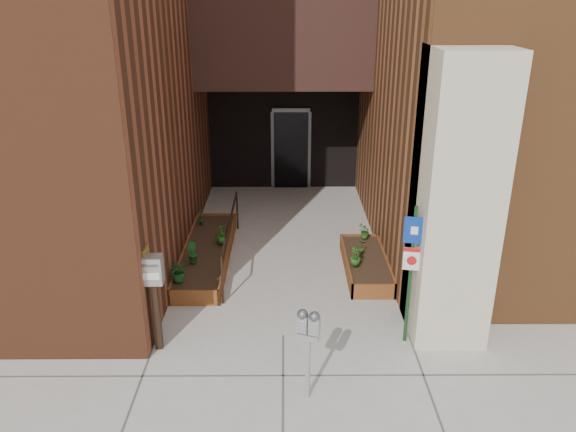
{
  "coord_description": "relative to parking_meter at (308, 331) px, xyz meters",
  "views": [
    {
      "loc": [
        0.03,
        -7.54,
        5.09
      ],
      "look_at": [
        0.09,
        1.8,
        1.32
      ],
      "focal_mm": 35.0,
      "sensor_mm": 36.0,
      "label": 1
    }
  ],
  "objects": [
    {
      "name": "planter_right",
      "position": [
        1.27,
        3.65,
        -0.91
      ],
      "size": [
        0.8,
        2.2,
        0.3
      ],
      "color": "brown",
      "rests_on": "ground"
    },
    {
      "name": "shrub_left_b",
      "position": [
        -2.05,
        3.46,
        -0.55
      ],
      "size": [
        0.3,
        0.3,
        0.39
      ],
      "primitive_type": "imported",
      "rotation": [
        0.0,
        0.0,
        2.43
      ],
      "color": "#17531A",
      "rests_on": "planter_left"
    },
    {
      "name": "shrub_left_c",
      "position": [
        -1.59,
        4.33,
        -0.54
      ],
      "size": [
        0.31,
        0.31,
        0.4
      ],
      "primitive_type": "imported",
      "rotation": [
        0.0,
        0.0,
        4.07
      ],
      "color": "#1F5B1A",
      "rests_on": "planter_left"
    },
    {
      "name": "shrub_left_a",
      "position": [
        -2.18,
        2.73,
        -0.55
      ],
      "size": [
        0.48,
        0.48,
        0.39
      ],
      "primitive_type": "imported",
      "rotation": [
        0.0,
        0.0,
        0.52
      ],
      "color": "#18551D",
      "rests_on": "planter_left"
    },
    {
      "name": "shrub_right_c",
      "position": [
        1.36,
        4.55,
        -0.59
      ],
      "size": [
        0.37,
        0.37,
        0.3
      ],
      "primitive_type": "imported",
      "rotation": [
        0.0,
        0.0,
        4.07
      ],
      "color": "#2A5F1B",
      "rests_on": "planter_right"
    },
    {
      "name": "planter_left",
      "position": [
        -1.88,
        4.15,
        -0.91
      ],
      "size": [
        0.9,
        3.6,
        0.3
      ],
      "color": "brown",
      "rests_on": "ground"
    },
    {
      "name": "payment_dropbox",
      "position": [
        -2.22,
        1.14,
        0.08
      ],
      "size": [
        0.32,
        0.25,
        1.56
      ],
      "color": "black",
      "rests_on": "ground"
    },
    {
      "name": "handrail",
      "position": [
        -1.38,
        4.1,
        -0.29
      ],
      "size": [
        0.04,
        3.34,
        0.9
      ],
      "color": "black",
      "rests_on": "ground"
    },
    {
      "name": "shrub_right_b",
      "position": [
        1.2,
        3.81,
        -0.59
      ],
      "size": [
        0.23,
        0.23,
        0.31
      ],
      "primitive_type": "imported",
      "rotation": [
        0.0,
        0.0,
        2.5
      ],
      "color": "#255719",
      "rests_on": "planter_right"
    },
    {
      "name": "shrub_left_d",
      "position": [
        -2.15,
        5.34,
        -0.56
      ],
      "size": [
        0.21,
        0.21,
        0.36
      ],
      "primitive_type": "imported",
      "rotation": [
        0.0,
        0.0,
        4.86
      ],
      "color": "#1F5017",
      "rests_on": "planter_left"
    },
    {
      "name": "sign_post",
      "position": [
        1.57,
        1.3,
        0.34
      ],
      "size": [
        0.3,
        0.1,
        2.25
      ],
      "color": "#133419",
      "rests_on": "ground"
    },
    {
      "name": "shrub_right_a",
      "position": [
        1.02,
        3.31,
        -0.56
      ],
      "size": [
        0.28,
        0.28,
        0.36
      ],
      "primitive_type": "imported",
      "rotation": [
        0.0,
        0.0,
        0.91
      ],
      "color": "#215117",
      "rests_on": "planter_right"
    },
    {
      "name": "ground",
      "position": [
        -0.33,
        1.45,
        -1.04
      ],
      "size": [
        80.0,
        80.0,
        0.0
      ],
      "primitive_type": "plane",
      "color": "#9E9991",
      "rests_on": "ground"
    },
    {
      "name": "parking_meter",
      "position": [
        0.0,
        0.0,
        0.0
      ],
      "size": [
        0.31,
        0.2,
        1.34
      ],
      "color": "#A4A5A7",
      "rests_on": "ground"
    }
  ]
}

